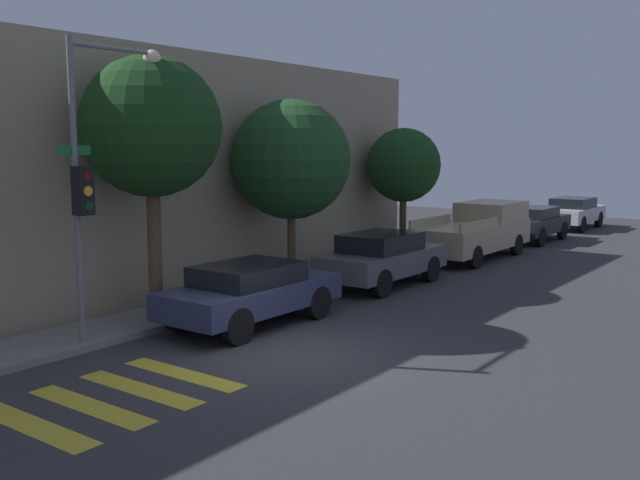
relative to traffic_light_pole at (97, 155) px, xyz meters
name	(u,v)px	position (x,y,z in m)	size (l,w,h in m)	color
ground_plane	(289,356)	(1.56, -3.37, -3.69)	(60.00, 60.00, 0.00)	#333335
sidewalk	(145,321)	(1.56, 0.69, -3.62)	(26.00, 1.72, 0.14)	slate
building_row	(28,176)	(1.56, 4.95, -0.57)	(26.00, 6.00, 6.26)	gray
crosswalk	(116,397)	(-1.73, -2.57, -3.69)	(3.27, 2.60, 0.00)	gold
traffic_light_pole	(97,155)	(0.00, 0.00, 0.00)	(2.44, 0.56, 5.87)	slate
sedan_near_corner	(251,291)	(2.85, -1.27, -2.94)	(4.23, 1.86, 1.36)	#2D3351
sedan_middle	(382,257)	(8.26, -1.27, -2.89)	(4.31, 1.82, 1.49)	#4C5156
pickup_truck	(477,230)	(14.50, -1.27, -2.74)	(5.66, 2.01, 1.87)	tan
sedan_far_end	(531,222)	(19.82, -1.27, -2.92)	(4.25, 1.89, 1.40)	black
sedan_tail_of_row	(573,212)	(25.29, -1.27, -2.90)	(4.35, 1.80, 1.45)	#B7BABF
tree_near_corner	(151,128)	(1.86, 0.63, 0.56)	(3.04, 3.04, 5.80)	brown
tree_midblock	(291,160)	(6.63, 0.63, -0.20)	(3.23, 3.23, 5.12)	brown
tree_far_end	(404,166)	(12.69, 0.63, -0.50)	(2.50, 2.50, 4.46)	brown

